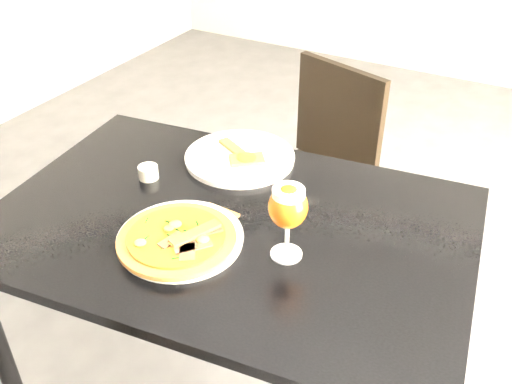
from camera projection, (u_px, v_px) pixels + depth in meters
The scene contains 9 objects.
dining_table at pixel (230, 247), 1.49m from camera, with size 1.28×0.93×0.75m.
chair_far at pixel (314, 173), 2.14m from camera, with size 0.50×0.50×0.87m.
plate_main at pixel (181, 239), 1.36m from camera, with size 0.30×0.30×0.02m, color white.
pizza at pixel (177, 238), 1.34m from camera, with size 0.28×0.28×0.03m.
plate_second at pixel (240, 158), 1.68m from camera, with size 0.32×0.32×0.02m, color white.
crust_scraps at pixel (242, 155), 1.66m from camera, with size 0.19×0.13×0.01m.
loose_crust at pixel (222, 211), 1.46m from camera, with size 0.10×0.02×0.01m, color brown.
sauce_cup at pixel (148, 172), 1.59m from camera, with size 0.06×0.06×0.04m.
beer_glass at pixel (288, 207), 1.25m from camera, with size 0.09×0.09×0.19m.
Camera 1 is at (0.39, -1.08, 1.61)m, focal length 40.00 mm.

